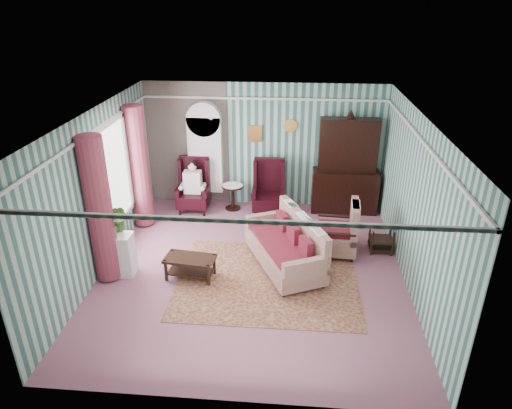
# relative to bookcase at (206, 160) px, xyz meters

# --- Properties ---
(floor) EXTENTS (6.00, 6.00, 0.00)m
(floor) POSITION_rel_bookcase_xyz_m (1.35, -2.84, -1.12)
(floor) COLOR #98586A
(floor) RESTS_ON ground
(room_shell) EXTENTS (5.53, 6.02, 2.91)m
(room_shell) POSITION_rel_bookcase_xyz_m (0.73, -2.66, 0.89)
(room_shell) COLOR #356057
(room_shell) RESTS_ON ground
(bookcase) EXTENTS (0.80, 0.28, 2.24)m
(bookcase) POSITION_rel_bookcase_xyz_m (0.00, 0.00, 0.00)
(bookcase) COLOR white
(bookcase) RESTS_ON floor
(dresser_hutch) EXTENTS (1.50, 0.56, 2.36)m
(dresser_hutch) POSITION_rel_bookcase_xyz_m (3.25, -0.12, 0.06)
(dresser_hutch) COLOR black
(dresser_hutch) RESTS_ON floor
(wingback_left) EXTENTS (0.76, 0.80, 1.25)m
(wingback_left) POSITION_rel_bookcase_xyz_m (-0.25, -0.39, -0.50)
(wingback_left) COLOR black
(wingback_left) RESTS_ON floor
(wingback_right) EXTENTS (0.76, 0.80, 1.25)m
(wingback_right) POSITION_rel_bookcase_xyz_m (1.50, -0.39, -0.50)
(wingback_right) COLOR black
(wingback_right) RESTS_ON floor
(seated_woman) EXTENTS (0.44, 0.40, 1.18)m
(seated_woman) POSITION_rel_bookcase_xyz_m (-0.25, -0.39, -0.53)
(seated_woman) COLOR white
(seated_woman) RESTS_ON floor
(round_side_table) EXTENTS (0.50, 0.50, 0.60)m
(round_side_table) POSITION_rel_bookcase_xyz_m (0.65, -0.24, -0.82)
(round_side_table) COLOR black
(round_side_table) RESTS_ON floor
(nest_table) EXTENTS (0.45, 0.38, 0.54)m
(nest_table) POSITION_rel_bookcase_xyz_m (3.82, -1.94, -0.85)
(nest_table) COLOR black
(nest_table) RESTS_ON floor
(plant_stand) EXTENTS (0.55, 0.35, 0.80)m
(plant_stand) POSITION_rel_bookcase_xyz_m (-1.05, -3.14, -0.72)
(plant_stand) COLOR white
(plant_stand) RESTS_ON floor
(rug) EXTENTS (3.20, 2.60, 0.01)m
(rug) POSITION_rel_bookcase_xyz_m (1.65, -3.14, -1.11)
(rug) COLOR #451718
(rug) RESTS_ON floor
(sofa) EXTENTS (1.71, 2.22, 1.05)m
(sofa) POSITION_rel_bookcase_xyz_m (1.92, -2.64, -0.60)
(sofa) COLOR beige
(sofa) RESTS_ON floor
(floral_armchair) EXTENTS (0.86, 0.94, 1.10)m
(floral_armchair) POSITION_rel_bookcase_xyz_m (2.91, -2.05, -0.57)
(floral_armchair) COLOR #BCAC92
(floral_armchair) RESTS_ON floor
(coffee_table) EXTENTS (0.94, 0.56, 0.41)m
(coffee_table) POSITION_rel_bookcase_xyz_m (0.26, -3.16, -0.91)
(coffee_table) COLOR black
(coffee_table) RESTS_ON floor
(potted_plant_a) EXTENTS (0.45, 0.42, 0.42)m
(potted_plant_a) POSITION_rel_bookcase_xyz_m (-1.09, -3.24, -0.11)
(potted_plant_a) COLOR #214917
(potted_plant_a) RESTS_ON plant_stand
(potted_plant_b) EXTENTS (0.34, 0.30, 0.52)m
(potted_plant_b) POSITION_rel_bookcase_xyz_m (-1.01, -2.99, -0.06)
(potted_plant_b) COLOR #29541A
(potted_plant_b) RESTS_ON plant_stand
(potted_plant_c) EXTENTS (0.25, 0.25, 0.38)m
(potted_plant_c) POSITION_rel_bookcase_xyz_m (-1.11, -3.11, -0.13)
(potted_plant_c) COLOR #1A541D
(potted_plant_c) RESTS_ON plant_stand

